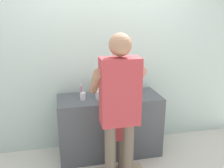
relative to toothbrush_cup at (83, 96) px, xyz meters
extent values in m
plane|color=silver|center=(0.35, -0.27, -0.87)|extent=(14.00, 14.00, 0.00)
cube|color=silver|center=(0.35, 0.35, 0.48)|extent=(4.40, 0.08, 2.70)
cube|color=#4C5156|center=(0.35, 0.03, -0.46)|extent=(1.35, 0.54, 0.82)
cylinder|color=silver|center=(0.35, 0.01, 0.00)|extent=(0.38, 0.38, 0.11)
cylinder|color=#B1B1AD|center=(0.35, 0.01, 0.01)|extent=(0.31, 0.31, 0.09)
cylinder|color=#B7BABF|center=(0.35, 0.25, 0.04)|extent=(0.03, 0.03, 0.18)
cylinder|color=#B7BABF|center=(0.35, 0.19, 0.12)|extent=(0.02, 0.12, 0.02)
cylinder|color=#B7BABF|center=(0.28, 0.25, -0.03)|extent=(0.04, 0.04, 0.05)
cylinder|color=#B7BABF|center=(0.42, 0.25, -0.03)|extent=(0.04, 0.04, 0.05)
cylinder|color=silver|center=(0.00, 0.00, 0.00)|extent=(0.07, 0.07, 0.09)
cylinder|color=#E5387F|center=(-0.02, 0.00, 0.05)|extent=(0.01, 0.04, 0.17)
cube|color=white|center=(-0.02, 0.00, 0.14)|extent=(0.01, 0.02, 0.02)
cylinder|color=#B27FC6|center=(0.74, 0.01, 0.01)|extent=(0.06, 0.06, 0.13)
cylinder|color=#2D2D2D|center=(0.74, 0.01, 0.10)|extent=(0.02, 0.02, 0.03)
cylinder|color=#6B5B4C|center=(0.30, -0.38, -0.65)|extent=(0.07, 0.07, 0.43)
cylinder|color=#6B5B4C|center=(0.40, -0.38, -0.65)|extent=(0.07, 0.07, 0.43)
cube|color=#B7383D|center=(0.35, -0.38, -0.25)|extent=(0.22, 0.12, 0.38)
sphere|color=#A87A5B|center=(0.35, -0.38, 0.01)|extent=(0.12, 0.12, 0.12)
cylinder|color=#A87A5B|center=(0.23, -0.28, -0.22)|extent=(0.05, 0.26, 0.20)
cylinder|color=#A87A5B|center=(0.47, -0.28, -0.22)|extent=(0.05, 0.26, 0.20)
cylinder|color=#6B5B4C|center=(0.21, -0.67, -0.48)|extent=(0.12, 0.12, 0.78)
cylinder|color=#6B5B4C|center=(0.41, -0.67, -0.48)|extent=(0.12, 0.12, 0.78)
cube|color=#B7383D|center=(0.31, -0.67, 0.25)|extent=(0.39, 0.22, 0.68)
sphere|color=#A87A5B|center=(0.31, -0.67, 0.71)|extent=(0.22, 0.22, 0.22)
cylinder|color=#A87A5B|center=(0.09, -0.49, 0.31)|extent=(0.10, 0.47, 0.37)
cylinder|color=#A87A5B|center=(0.52, -0.49, 0.31)|extent=(0.10, 0.47, 0.37)
cylinder|color=blue|center=(0.52, -0.31, 0.13)|extent=(0.01, 0.14, 0.03)
cube|color=white|center=(0.52, -0.24, 0.15)|extent=(0.01, 0.02, 0.02)
camera|label=1|loc=(-0.23, -2.80, 0.98)|focal=37.62mm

